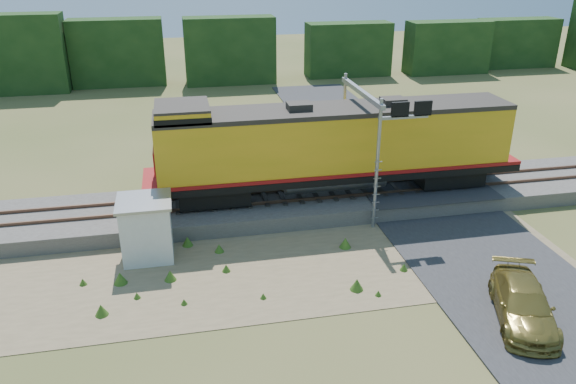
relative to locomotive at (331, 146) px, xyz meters
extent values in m
plane|color=#475123|center=(-1.68, -6.00, -3.47)|extent=(140.00, 140.00, 0.00)
cube|color=slate|center=(-1.68, 0.00, -3.07)|extent=(70.00, 5.00, 0.80)
cube|color=brown|center=(-1.68, -0.72, -2.59)|extent=(70.00, 0.10, 0.16)
cube|color=brown|center=(-1.68, 0.72, -2.59)|extent=(70.00, 0.10, 0.16)
cube|color=#8C7754|center=(-3.68, -5.50, -3.45)|extent=(26.00, 8.00, 0.03)
cube|color=#38383A|center=(5.32, 0.00, -2.64)|extent=(7.00, 5.20, 0.06)
cube|color=#38383A|center=(5.32, 16.00, -3.43)|extent=(7.00, 24.00, 0.08)
cube|color=black|center=(-1.68, 32.00, -0.22)|extent=(36.00, 3.00, 6.50)
cube|color=black|center=(38.32, 32.00, -0.47)|extent=(50.00, 3.00, 6.00)
cube|color=black|center=(-6.12, 0.00, -2.06)|extent=(3.55, 2.27, 0.89)
cube|color=black|center=(6.69, 0.00, -2.06)|extent=(3.55, 2.27, 0.89)
cube|color=black|center=(0.29, 0.00, -1.44)|extent=(19.70, 2.96, 0.35)
cylinder|color=gray|center=(0.29, 0.00, -1.92)|extent=(5.42, 1.18, 1.18)
cube|color=gold|center=(0.29, 0.00, 0.26)|extent=(18.23, 2.86, 3.05)
cube|color=maroon|center=(0.29, 0.00, -1.15)|extent=(19.70, 3.00, 0.18)
cube|color=#28231E|center=(0.29, 0.00, 1.91)|extent=(18.23, 2.91, 0.24)
cube|color=gold|center=(-7.40, 0.00, 2.13)|extent=(2.56, 2.86, 0.69)
cube|color=#28231E|center=(-7.40, 0.00, 2.52)|extent=(2.56, 2.91, 0.12)
cube|color=black|center=(-7.40, 0.00, 2.08)|extent=(2.61, 2.91, 0.34)
cube|color=maroon|center=(-8.88, 0.00, -0.08)|extent=(0.10, 1.97, 1.18)
cube|color=#28231E|center=(-1.68, 0.00, 2.13)|extent=(1.18, 0.99, 0.44)
cube|color=#28231E|center=(3.24, 0.00, 2.13)|extent=(1.18, 0.99, 0.44)
cube|color=silver|center=(-9.37, -3.49, -2.13)|extent=(2.16, 2.16, 2.68)
cube|color=gray|center=(-9.37, -3.49, -0.73)|extent=(2.37, 2.37, 0.13)
cylinder|color=gray|center=(1.53, -2.80, -0.18)|extent=(0.17, 0.17, 6.57)
cylinder|color=gray|center=(1.53, 2.80, -0.18)|extent=(0.17, 0.17, 6.57)
cube|color=gray|center=(1.53, 0.00, 2.73)|extent=(0.23, 6.20, 0.23)
cube|color=gray|center=(2.65, -2.80, 2.16)|extent=(2.44, 0.14, 0.14)
cube|color=black|center=(2.46, -2.80, 2.54)|extent=(0.84, 0.14, 0.70)
cube|color=black|center=(3.59, -2.80, 2.54)|extent=(0.84, 0.14, 0.70)
imported|color=olive|center=(4.44, -11.13, -2.78)|extent=(3.50, 5.15, 1.39)
camera|label=1|loc=(-7.62, -26.46, 9.43)|focal=35.00mm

